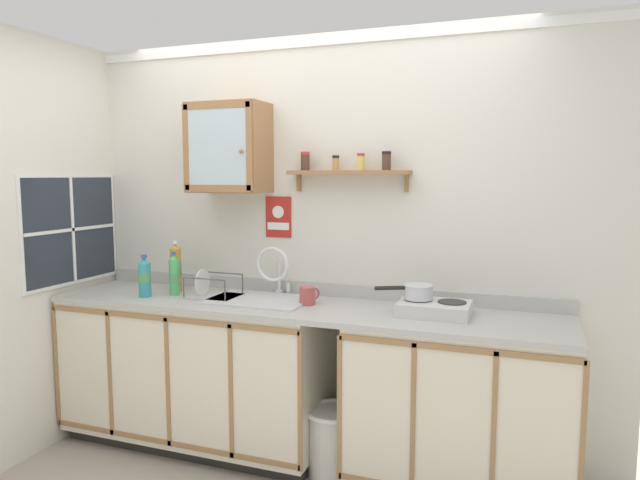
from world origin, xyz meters
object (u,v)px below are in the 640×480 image
object	(u,v)px
bottle_detergent_teal_1	(145,277)
mug	(308,295)
hot_plate_stove	(434,308)
bottle_soda_green_0	(174,275)
bottle_juice_amber_2	(176,268)
wall_cabinet	(229,148)
trash_bin	(333,440)
warning_sign	(278,217)
dish_rack	(212,293)
sink	(262,305)
saucepan	(417,291)

from	to	relation	value
bottle_detergent_teal_1	mug	xyz separation A→B (m)	(1.00, 0.15, -0.07)
hot_plate_stove	bottle_soda_green_0	bearing A→B (deg)	-178.56
bottle_juice_amber_2	wall_cabinet	bearing A→B (deg)	8.72
wall_cabinet	trash_bin	xyz separation A→B (m)	(0.76, -0.23, -1.63)
bottle_soda_green_0	wall_cabinet	xyz separation A→B (m)	(0.30, 0.16, 0.78)
hot_plate_stove	warning_sign	size ratio (longest dim) A/B	1.46
bottle_detergent_teal_1	wall_cabinet	bearing A→B (deg)	31.52
hot_plate_stove	bottle_detergent_teal_1	bearing A→B (deg)	-175.14
bottle_juice_amber_2	mug	bearing A→B (deg)	-4.10
dish_rack	bottle_detergent_teal_1	bearing A→B (deg)	-161.86
sink	bottle_detergent_teal_1	size ratio (longest dim) A/B	2.26
bottle_soda_green_0	warning_sign	xyz separation A→B (m)	(0.57, 0.30, 0.35)
saucepan	mug	world-z (taller)	saucepan
saucepan	warning_sign	xyz separation A→B (m)	(-0.92, 0.24, 0.36)
saucepan	bottle_juice_amber_2	size ratio (longest dim) A/B	0.92
bottle_soda_green_0	warning_sign	size ratio (longest dim) A/B	1.07
bottle_juice_amber_2	trash_bin	distance (m)	1.44
sink	bottle_soda_green_0	world-z (taller)	sink
hot_plate_stove	mug	size ratio (longest dim) A/B	3.02
bottle_juice_amber_2	warning_sign	world-z (taller)	warning_sign
bottle_soda_green_0	dish_rack	distance (m)	0.27
dish_rack	wall_cabinet	size ratio (longest dim) A/B	0.56
wall_cabinet	warning_sign	distance (m)	0.52
wall_cabinet	warning_sign	size ratio (longest dim) A/B	2.12
hot_plate_stove	mug	bearing A→B (deg)	179.88
hot_plate_stove	bottle_juice_amber_2	bearing A→B (deg)	177.63
bottle_soda_green_0	bottle_juice_amber_2	distance (m)	0.13
hot_plate_stove	wall_cabinet	size ratio (longest dim) A/B	0.69
sink	mug	size ratio (longest dim) A/B	4.73
saucepan	trash_bin	xyz separation A→B (m)	(-0.43, -0.12, -0.85)
sink	wall_cabinet	distance (m)	0.97
dish_rack	warning_sign	world-z (taller)	warning_sign
wall_cabinet	warning_sign	world-z (taller)	wall_cabinet
saucepan	bottle_soda_green_0	xyz separation A→B (m)	(-1.49, -0.06, 0.00)
saucepan	dish_rack	world-z (taller)	dish_rack
sink	bottle_detergent_teal_1	xyz separation A→B (m)	(-0.71, -0.16, 0.15)
bottle_detergent_teal_1	trash_bin	xyz separation A→B (m)	(1.20, 0.04, -0.85)
bottle_detergent_teal_1	dish_rack	size ratio (longest dim) A/B	0.85
sink	trash_bin	xyz separation A→B (m)	(0.49, -0.12, -0.71)
trash_bin	mug	bearing A→B (deg)	150.93
hot_plate_stove	bottle_soda_green_0	distance (m)	1.58
saucepan	warning_sign	bearing A→B (deg)	165.13
hot_plate_stove	wall_cabinet	xyz separation A→B (m)	(-1.28, 0.12, 0.86)
bottle_soda_green_0	bottle_juice_amber_2	xyz separation A→B (m)	(-0.06, 0.11, 0.03)
saucepan	sink	bearing A→B (deg)	-179.55
saucepan	dish_rack	xyz separation A→B (m)	(-1.24, -0.04, -0.09)
mug	warning_sign	world-z (taller)	warning_sign
bottle_soda_green_0	mug	xyz separation A→B (m)	(0.87, 0.04, -0.07)
sink	mug	distance (m)	0.31
hot_plate_stove	trash_bin	distance (m)	0.94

